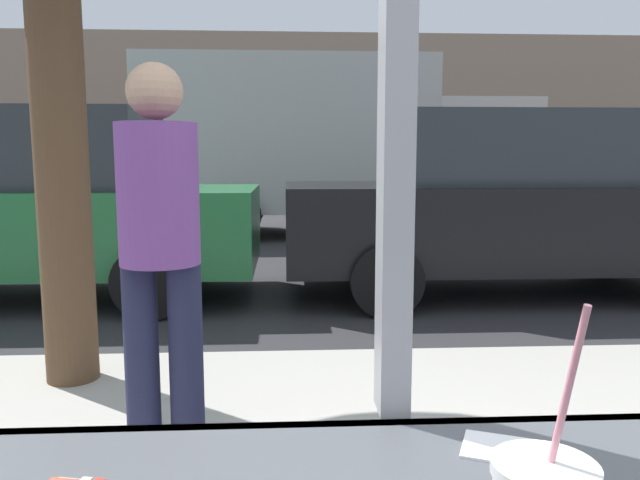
{
  "coord_description": "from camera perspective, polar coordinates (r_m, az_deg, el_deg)",
  "views": [
    {
      "loc": [
        -0.18,
        -0.9,
        1.38
      ],
      "look_at": [
        -0.03,
        1.84,
        1.0
      ],
      "focal_mm": 34.36,
      "sensor_mm": 36.0,
      "label": 1
    }
  ],
  "objects": [
    {
      "name": "pedestrian",
      "position": [
        2.53,
        -14.69,
        -0.08
      ],
      "size": [
        0.32,
        0.32,
        1.63
      ],
      "color": "#222441",
      "rests_on": "sidewalk_strip"
    },
    {
      "name": "parked_car_green",
      "position": [
        6.56,
        -26.17,
        2.85
      ],
      "size": [
        4.58,
        1.88,
        1.82
      ],
      "color": "#236B38",
      "rests_on": "ground"
    },
    {
      "name": "napkin_wrapper",
      "position": [
        0.98,
        16.82,
        -18.16
      ],
      "size": [
        0.15,
        0.13,
        0.0
      ],
      "primitive_type": "cube",
      "rotation": [
        0.0,
        0.0,
        -0.4
      ],
      "color": "white",
      "rests_on": "window_counter"
    },
    {
      "name": "sidewalk_strip",
      "position": [
        2.84,
        0.83,
        -20.03
      ],
      "size": [
        16.0,
        2.8,
        0.11
      ],
      "primitive_type": "cube",
      "color": "#B2ADA3",
      "rests_on": "ground"
    },
    {
      "name": "building_facade_far",
      "position": [
        24.69,
        -2.79,
        11.61
      ],
      "size": [
        28.0,
        1.2,
        6.1
      ],
      "primitive_type": "cube",
      "color": "gray",
      "rests_on": "ground"
    },
    {
      "name": "parked_car_black",
      "position": [
        6.45,
        17.41,
        3.2
      ],
      "size": [
        4.56,
        1.95,
        1.8
      ],
      "color": "black",
      "rests_on": "ground"
    },
    {
      "name": "box_truck",
      "position": [
        10.94,
        0.7,
        9.1
      ],
      "size": [
        6.67,
        2.44,
        3.02
      ],
      "color": "beige",
      "rests_on": "ground"
    },
    {
      "name": "ground_plane",
      "position": [
        9.01,
        -1.99,
        -1.06
      ],
      "size": [
        60.0,
        60.0,
        0.0
      ],
      "primitive_type": "plane",
      "color": "#2D2D30"
    }
  ]
}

